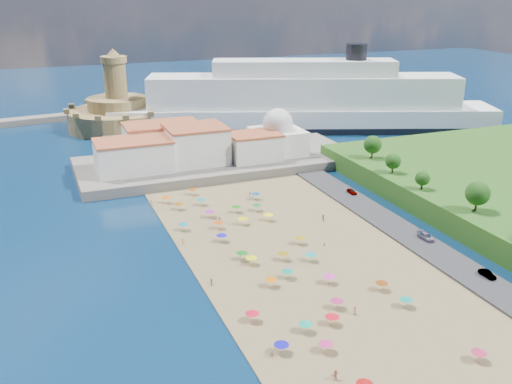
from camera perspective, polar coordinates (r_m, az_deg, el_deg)
name	(u,v)px	position (r m, az deg, el deg)	size (l,w,h in m)	color
ground	(282,268)	(120.28, 2.65, -7.61)	(700.00, 700.00, 0.00)	#071938
terrace	(219,162)	(186.51, -3.74, 3.02)	(90.00, 36.00, 3.00)	#59544C
jetty	(132,143)	(214.55, -12.29, 4.77)	(18.00, 70.00, 2.40)	#59544C
waterfront_buildings	(178,146)	(181.95, -7.77, 4.53)	(57.00, 29.00, 11.00)	silver
domed_building	(278,135)	(189.57, 2.18, 5.67)	(16.00, 16.00, 15.00)	silver
fortress	(118,113)	(242.21, -13.64, 7.70)	(40.00, 40.00, 32.40)	olive
cruise_ship	(303,104)	(235.64, 4.73, 8.72)	(154.54, 76.70, 34.18)	black
beach_parasols	(298,283)	(110.45, 4.20, -9.05)	(32.24, 115.56, 2.20)	gray
beachgoers	(269,257)	(122.24, 1.32, -6.52)	(38.12, 98.82, 1.88)	tan
parked_cars	(415,230)	(139.84, 15.63, -3.66)	(2.12, 56.29, 1.42)	gray
hillside_trees	(508,210)	(134.64, 23.90, -1.61)	(9.78, 109.41, 7.62)	#382314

